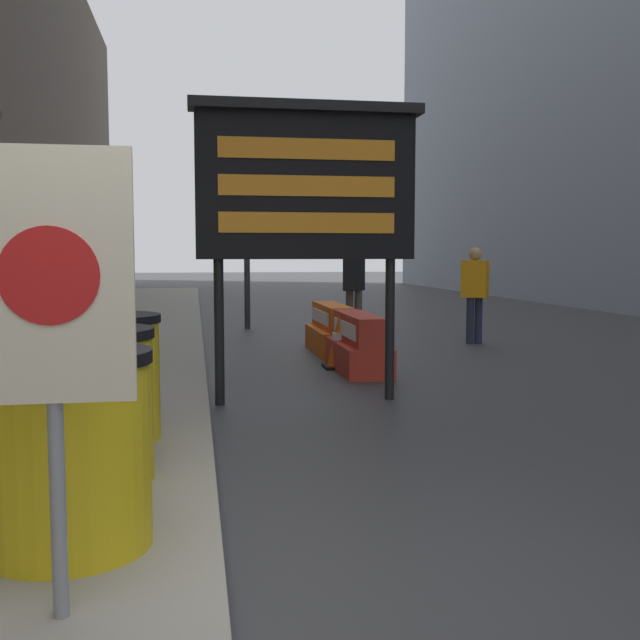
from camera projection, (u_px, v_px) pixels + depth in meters
The scene contains 12 objects.
ground_plane at pixel (227, 625), 3.10m from camera, with size 120.00×120.00×0.00m, color #38383A.
barrel_drum_foreground at pixel (67, 449), 3.50m from camera, with size 0.80×0.80×0.93m.
barrel_drum_middle at pixel (88, 405), 4.53m from camera, with size 0.80×0.80×0.93m.
barrel_drum_back at pixel (107, 377), 5.57m from camera, with size 0.80×0.80×0.93m.
warning_sign at pixel (51, 305), 2.74m from camera, with size 0.60×0.08×1.77m.
message_board at pixel (306, 185), 7.59m from camera, with size 2.35×0.36×3.05m.
jersey_barrier_red_striped at pixel (358, 346), 9.81m from camera, with size 0.59×1.68×0.76m.
jersey_barrier_orange_far at pixel (332, 331), 11.69m from camera, with size 0.59×1.75×0.75m.
traffic_cone_near at pixel (339, 341), 10.07m from camera, with size 0.42×0.42×0.76m.
traffic_light_near_curb at pixel (247, 181), 15.09m from camera, with size 0.28×0.44×4.14m.
pedestrian_worker at pixel (354, 280), 13.67m from camera, with size 0.48×0.55×1.80m.
pedestrian_passerby at pixel (475, 287), 12.77m from camera, with size 0.50×0.46×1.65m.
Camera 1 is at (-0.11, -3.00, 1.54)m, focal length 42.00 mm.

